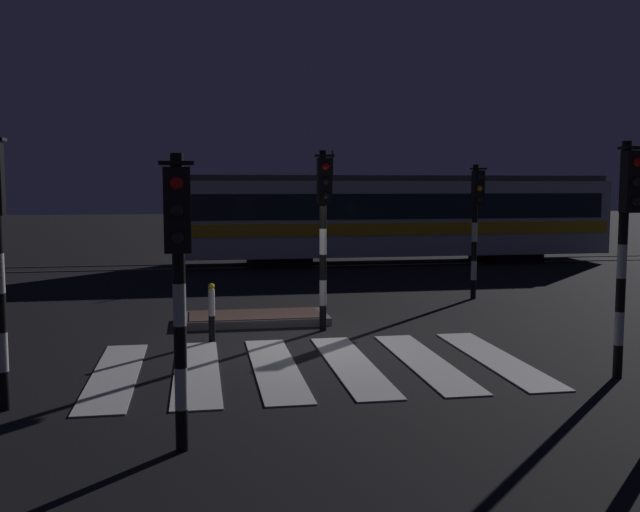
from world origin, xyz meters
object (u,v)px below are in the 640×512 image
object	(u,v)px
traffic_light_corner_far_right	(476,211)
tram	(396,216)
traffic_light_kerb_mid_left	(178,258)
traffic_light_corner_near_right	(627,224)
bollard_island_edge	(212,313)
traffic_light_median_centre	(324,213)

from	to	relation	value
traffic_light_corner_far_right	tram	distance (m)	8.67
traffic_light_kerb_mid_left	traffic_light_corner_far_right	xyz separation A→B (m)	(7.23, 9.50, 0.11)
traffic_light_kerb_mid_left	tram	bearing A→B (deg)	67.27
traffic_light_corner_near_right	bollard_island_edge	bearing A→B (deg)	148.53
tram	traffic_light_median_centre	bearing A→B (deg)	-112.26
traffic_light_kerb_mid_left	bollard_island_edge	world-z (taller)	traffic_light_kerb_mid_left
traffic_light_kerb_mid_left	bollard_island_edge	xyz separation A→B (m)	(0.47, 5.57, -1.59)
bollard_island_edge	traffic_light_corner_near_right	bearing A→B (deg)	-31.47
bollard_island_edge	tram	bearing A→B (deg)	60.47
traffic_light_corner_far_right	bollard_island_edge	size ratio (longest dim) A/B	3.09
traffic_light_corner_near_right	tram	size ratio (longest dim) A/B	0.22
traffic_light_kerb_mid_left	tram	world-z (taller)	tram
traffic_light_corner_near_right	traffic_light_corner_far_right	bearing A→B (deg)	84.31
traffic_light_corner_far_right	tram	xyz separation A→B (m)	(0.37, 8.65, -0.52)
traffic_light_kerb_mid_left	traffic_light_corner_near_right	world-z (taller)	traffic_light_corner_near_right
traffic_light_kerb_mid_left	traffic_light_corner_near_right	size ratio (longest dim) A/B	0.91
traffic_light_median_centre	bollard_island_edge	distance (m)	2.93
traffic_light_corner_near_right	tram	distance (m)	16.31
traffic_light_corner_near_right	bollard_island_edge	distance (m)	7.26
traffic_light_corner_far_right	tram	world-z (taller)	tram
traffic_light_median_centre	bollard_island_edge	world-z (taller)	traffic_light_median_centre
traffic_light_corner_near_right	traffic_light_corner_far_right	distance (m)	7.64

